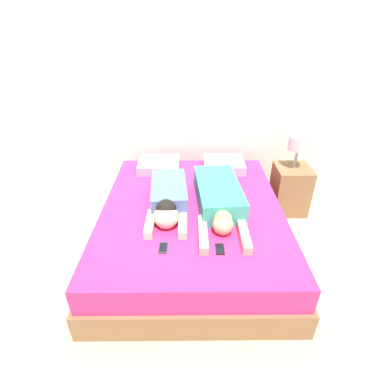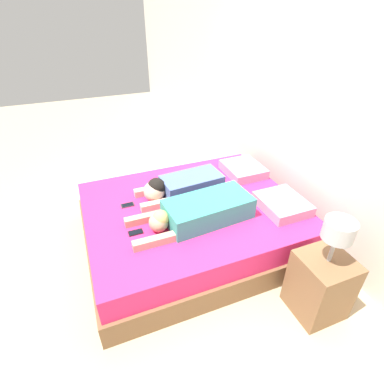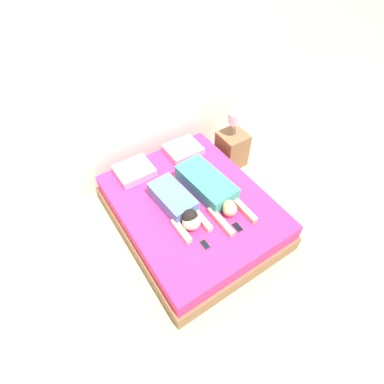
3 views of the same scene
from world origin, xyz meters
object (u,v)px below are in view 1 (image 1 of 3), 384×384
pillow_head_left (159,165)px  person_left (168,199)px  bed (192,226)px  nightstand (291,186)px  person_right (219,198)px  cell_phone_right (220,249)px  pillow_head_right (224,165)px  cell_phone_left (163,248)px

pillow_head_left → person_left: bearing=-79.3°
bed → nightstand: nightstand is taller
person_left → person_right: (0.46, 0.02, -0.00)m
cell_phone_right → nightstand: (0.92, 1.23, -0.15)m
pillow_head_left → nightstand: 1.52m
pillow_head_right → nightstand: 0.80m
bed → person_right: size_ratio=1.83×
person_left → pillow_head_right: bearing=54.6°
pillow_head_left → bed: bearing=-64.6°
person_left → person_right: person_left is taller
pillow_head_left → cell_phone_right: bearing=-67.4°
bed → cell_phone_left: 0.67m
bed → cell_phone_right: size_ratio=16.82×
bed → person_right: bearing=-5.1°
bed → pillow_head_left: (-0.37, 0.78, 0.29)m
cell_phone_right → nightstand: nightstand is taller
cell_phone_right → nightstand: 1.55m
nightstand → person_right: bearing=-143.7°
pillow_head_right → person_left: 1.01m
person_right → bed: bearing=174.9°
bed → person_left: person_left is taller
cell_phone_left → cell_phone_right: same height
bed → nightstand: (1.13, 0.63, 0.09)m
cell_phone_left → cell_phone_right: (0.43, -0.02, 0.00)m
pillow_head_left → cell_phone_right: 1.50m
bed → cell_phone_right: 0.68m
pillow_head_right → person_right: (-0.13, -0.80, 0.05)m
bed → pillow_head_left: 0.91m
pillow_head_right → cell_phone_right: (-0.16, -1.38, -0.05)m
bed → cell_phone_left: bearing=-110.9°
pillow_head_left → pillow_head_right: (0.74, 0.00, 0.00)m
person_left → person_right: 0.46m
person_right → pillow_head_right: bearing=81.1°
pillow_head_right → cell_phone_right: 1.39m
bed → nightstand: bearing=29.1°
bed → pillow_head_right: size_ratio=4.52×
bed → person_left: 0.40m
bed → pillow_head_left: size_ratio=4.52×
person_left → cell_phone_right: (0.42, -0.56, -0.09)m
pillow_head_left → person_left: person_left is taller
cell_phone_left → person_right: bearing=50.3°
cell_phone_left → nightstand: (1.35, 1.21, -0.15)m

